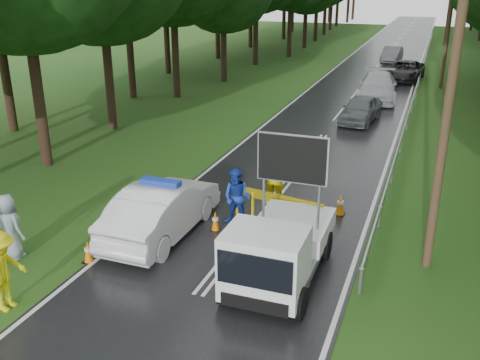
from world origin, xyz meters
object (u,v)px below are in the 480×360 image
at_px(police_sedan, 162,210).
at_px(queue_car_fourth, 392,54).
at_px(queue_car_first, 361,109).
at_px(civilian, 237,198).
at_px(queue_car_second, 378,87).
at_px(queue_car_third, 405,71).
at_px(officer, 275,177).
at_px(work_truck, 278,249).
at_px(barrier, 278,203).

relative_size(police_sedan, queue_car_fourth, 1.18).
bearing_deg(queue_car_first, civilian, -91.39).
height_order(police_sedan, queue_car_second, police_sedan).
bearing_deg(queue_car_third, civilian, -93.07).
xyz_separation_m(civilian, queue_car_fourth, (1.30, 36.61, -0.24)).
distance_m(officer, queue_car_fourth, 34.55).
relative_size(work_truck, civilian, 2.43).
distance_m(civilian, queue_car_first, 14.26).
xyz_separation_m(work_truck, queue_car_third, (0.96, 30.36, -0.25)).
relative_size(barrier, queue_car_fourth, 0.69).
bearing_deg(queue_car_second, police_sedan, -104.64).
bearing_deg(officer, queue_car_fourth, -88.03).
bearing_deg(queue_car_fourth, police_sedan, -91.01).
relative_size(queue_car_first, queue_car_fourth, 0.96).
bearing_deg(barrier, officer, 120.11).
xyz_separation_m(queue_car_first, queue_car_fourth, (-0.45, 22.46, 0.00)).
bearing_deg(civilian, police_sedan, -138.93).
bearing_deg(police_sedan, barrier, -155.58).
distance_m(queue_car_second, queue_car_third, 7.46).
bearing_deg(queue_car_fourth, civilian, -88.28).
bearing_deg(queue_car_fourth, queue_car_first, -85.10).
bearing_deg(queue_car_first, work_truck, -83.01).
xyz_separation_m(barrier, officer, (-0.70, 2.06, 0.05)).
distance_m(work_truck, queue_car_first, 17.01).
xyz_separation_m(police_sedan, queue_car_first, (3.62, 15.56, -0.13)).
distance_m(civilian, queue_car_third, 27.69).
height_order(officer, queue_car_third, officer).
relative_size(work_truck, queue_car_third, 0.86).
height_order(civilian, queue_car_third, civilian).
height_order(officer, civilian, officer).
bearing_deg(queue_car_first, queue_car_third, 89.90).
relative_size(police_sedan, work_truck, 1.09).
bearing_deg(civilian, queue_car_fourth, 92.02).
relative_size(officer, civilian, 1.05).
distance_m(barrier, queue_car_fourth, 36.60).
distance_m(civilian, queue_car_second, 20.24).
distance_m(officer, queue_car_second, 18.13).
height_order(queue_car_third, queue_car_fourth, queue_car_third).
distance_m(queue_car_first, queue_car_third, 13.43).
distance_m(queue_car_first, queue_car_second, 6.00).
relative_size(barrier, queue_car_third, 0.56).
bearing_deg(officer, police_sedan, 57.77).
bearing_deg(queue_car_third, queue_car_second, -95.64).
relative_size(barrier, civilian, 1.57).
xyz_separation_m(civilian, queue_car_second, (1.93, 20.15, -0.11)).
bearing_deg(queue_car_second, queue_car_third, 76.36).
xyz_separation_m(police_sedan, officer, (2.47, 3.48, 0.16)).
bearing_deg(civilian, queue_car_first, 87.00).
bearing_deg(civilian, queue_car_third, 87.62).
bearing_deg(barrier, police_sedan, -144.67).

